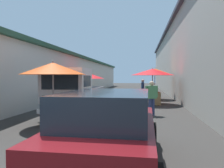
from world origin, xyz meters
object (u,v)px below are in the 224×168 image
(fruit_stall_far_right, at_px, (155,76))
(plastic_stool, at_px, (134,96))
(fruit_stall_mid_lane, at_px, (54,76))
(delivery_truck, at_px, (72,92))
(hatchback_car, at_px, (108,128))
(fruit_stall_far_left, at_px, (153,75))
(vendor_by_crates, at_px, (143,89))
(parked_scooter, at_px, (69,99))
(vendor_in_shade, at_px, (152,96))
(fruit_stall_near_left, at_px, (87,78))

(fruit_stall_far_right, bearing_deg, plastic_stool, 128.90)
(fruit_stall_far_right, relative_size, fruit_stall_mid_lane, 1.05)
(fruit_stall_mid_lane, bearing_deg, fruit_stall_far_right, -21.76)
(fruit_stall_mid_lane, distance_m, delivery_truck, 2.08)
(hatchback_car, bearing_deg, fruit_stall_mid_lane, 36.12)
(fruit_stall_far_left, bearing_deg, vendor_by_crates, 23.27)
(fruit_stall_far_left, bearing_deg, parked_scooter, 114.01)
(delivery_truck, distance_m, vendor_in_shade, 3.53)
(hatchback_car, height_order, parked_scooter, hatchback_car)
(fruit_stall_far_right, relative_size, delivery_truck, 0.49)
(vendor_in_shade, distance_m, plastic_stool, 6.36)
(delivery_truck, relative_size, vendor_by_crates, 3.21)
(fruit_stall_far_left, distance_m, fruit_stall_mid_lane, 7.68)
(fruit_stall_mid_lane, bearing_deg, delivery_truck, -0.53)
(fruit_stall_near_left, relative_size, fruit_stall_mid_lane, 1.16)
(plastic_stool, bearing_deg, fruit_stall_near_left, 80.65)
(fruit_stall_mid_lane, distance_m, vendor_in_shade, 4.38)
(vendor_by_crates, height_order, vendor_in_shade, vendor_by_crates)
(fruit_stall_near_left, xyz_separation_m, vendor_in_shade, (-6.84, -4.71, -0.77))
(plastic_stool, bearing_deg, hatchback_car, -179.88)
(fruit_stall_mid_lane, height_order, vendor_in_shade, fruit_stall_mid_lane)
(parked_scooter, bearing_deg, vendor_by_crates, -48.91)
(plastic_stool, bearing_deg, vendor_in_shade, -170.33)
(hatchback_car, xyz_separation_m, delivery_truck, (5.33, 2.44, 0.30))
(fruit_stall_near_left, height_order, vendor_in_shade, fruit_stall_near_left)
(vendor_by_crates, relative_size, vendor_in_shade, 1.00)
(vendor_in_shade, height_order, plastic_stool, vendor_in_shade)
(vendor_in_shade, relative_size, parked_scooter, 0.91)
(fruit_stall_far_left, distance_m, parked_scooter, 5.37)
(fruit_stall_far_left, distance_m, plastic_stool, 2.81)
(vendor_by_crates, xyz_separation_m, parked_scooter, (-3.59, 4.12, -0.43))
(delivery_truck, bearing_deg, parked_scooter, 21.48)
(fruit_stall_near_left, distance_m, vendor_by_crates, 4.52)
(fruit_stall_far_right, height_order, fruit_stall_far_left, fruit_stall_far_right)
(fruit_stall_near_left, xyz_separation_m, fruit_stall_mid_lane, (-9.33, -1.21, 0.10))
(fruit_stall_near_left, bearing_deg, fruit_stall_far_left, -117.92)
(delivery_truck, xyz_separation_m, parked_scooter, (2.65, 1.04, -0.59))
(fruit_stall_far_right, distance_m, vendor_by_crates, 2.20)
(hatchback_car, bearing_deg, vendor_by_crates, -3.12)
(fruit_stall_far_right, distance_m, vendor_in_shade, 7.56)
(plastic_stool, bearing_deg, vendor_by_crates, -129.55)
(delivery_truck, bearing_deg, hatchback_car, -155.37)
(fruit_stall_near_left, distance_m, delivery_truck, 7.50)
(fruit_stall_far_left, height_order, vendor_in_shade, fruit_stall_far_left)
(fruit_stall_near_left, xyz_separation_m, plastic_stool, (-0.60, -3.65, -1.32))
(fruit_stall_mid_lane, xyz_separation_m, delivery_truck, (1.96, -0.02, -0.70))
(delivery_truck, bearing_deg, vendor_in_shade, -81.25)
(fruit_stall_near_left, distance_m, plastic_stool, 3.92)
(fruit_stall_near_left, distance_m, fruit_stall_mid_lane, 9.41)
(hatchback_car, xyz_separation_m, vendor_by_crates, (11.57, -0.63, 0.14))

